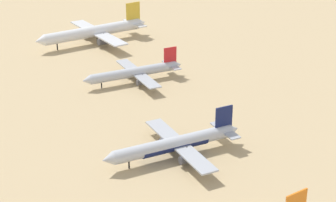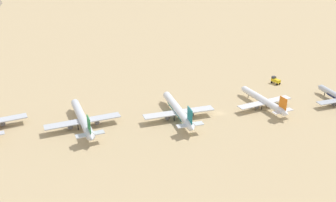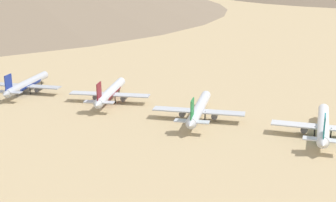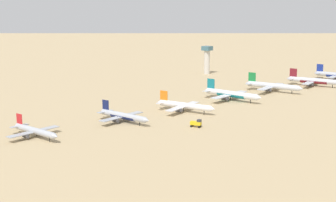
# 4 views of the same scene
# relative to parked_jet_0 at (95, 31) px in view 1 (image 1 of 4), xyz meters

# --- Properties ---
(parked_jet_0) EXTENTS (43.48, 35.43, 12.54)m
(parked_jet_0) POSITION_rel_parked_jet_0_xyz_m (0.00, 0.00, 0.00)
(parked_jet_0) COLOR silver
(parked_jet_0) RESTS_ON ground
(parked_jet_1) EXTENTS (31.67, 25.67, 9.15)m
(parked_jet_1) POSITION_rel_parked_jet_0_xyz_m (2.89, 40.94, -1.14)
(parked_jet_1) COLOR #B2B7C1
(parked_jet_1) RESTS_ON ground
(parked_jet_2) EXTENTS (33.98, 27.53, 9.82)m
(parked_jet_2) POSITION_rel_parked_jet_0_xyz_m (13.56, 86.12, -0.95)
(parked_jet_2) COLOR #B2B7C1
(parked_jet_2) RESTS_ON ground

